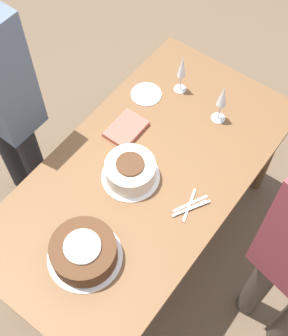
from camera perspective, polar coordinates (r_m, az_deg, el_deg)
name	(u,v)px	position (r m, az deg, el deg)	size (l,w,h in m)	color
ground_plane	(144,239)	(2.80, 0.00, -8.63)	(12.00, 12.00, 0.00)	brown
dining_table	(144,186)	(2.22, 0.00, -2.22)	(1.59, 0.83, 0.76)	brown
cake_center_white	(130,171)	(2.07, -1.67, -0.35)	(0.27, 0.27, 0.12)	white
cake_front_chocolate	(84,252)	(1.92, -7.35, -10.11)	(0.31, 0.31, 0.12)	white
wine_glass_near	(182,68)	(2.31, 4.65, 12.01)	(0.06, 0.06, 0.23)	silver
wine_glass_far	(222,98)	(2.21, 9.53, 8.38)	(0.07, 0.07, 0.23)	silver
dessert_plate_right	(146,94)	(2.39, 0.27, 8.98)	(0.16, 0.16, 0.01)	silver
fork_pile	(190,206)	(2.05, 5.68, -4.65)	(0.18, 0.11, 0.01)	silver
napkin_stack	(126,129)	(2.25, -2.20, 4.77)	(0.19, 0.14, 0.03)	#B75B4C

